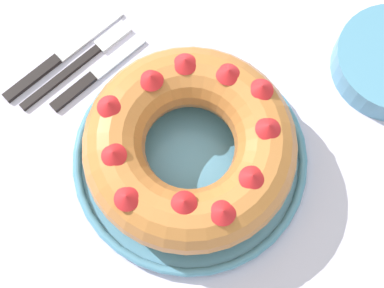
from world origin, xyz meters
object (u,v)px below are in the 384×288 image
Objects in this scene: fork at (84,59)px; cake_knife at (92,77)px; serving_knife at (56,60)px; serving_dish at (192,156)px; bundt_cake at (192,144)px.

cake_knife is (0.03, -0.01, 0.00)m from fork.
serving_knife is at bearing -134.30° from fork.
fork is 0.03m from cake_knife.
serving_dish reaches higher than serving_knife.
fork is at bearing -176.48° from bundt_cake.
serving_dish is 1.91× the size of cake_knife.
serving_dish is 1.49× the size of serving_knife.
cake_knife is at bearing -19.92° from fork.
fork is at bearing 163.21° from cake_knife.
cake_knife is (0.06, 0.02, 0.00)m from serving_knife.
cake_knife is (-0.20, -0.02, -0.06)m from bundt_cake.
serving_knife reaches higher than fork.
bundt_cake is 0.27m from serving_knife.
serving_dish is at bearing 9.31° from serving_knife.
bundt_cake is at bearing 9.31° from serving_knife.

